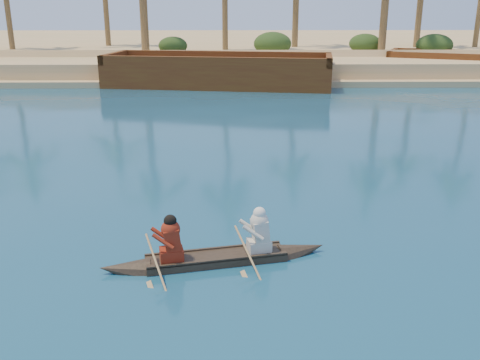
{
  "coord_description": "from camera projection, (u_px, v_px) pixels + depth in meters",
  "views": [
    {
      "loc": [
        8.32,
        -10.26,
        4.67
      ],
      "look_at": [
        8.49,
        1.31,
        0.91
      ],
      "focal_mm": 40.0,
      "sensor_mm": 36.0,
      "label": 1
    }
  ],
  "objects": [
    {
      "name": "sandy_embankment",
      "position": [
        152.0,
        48.0,
        55.5
      ],
      "size": [
        150.0,
        51.0,
        1.5
      ],
      "color": "#DCAC7C",
      "rests_on": "ground"
    },
    {
      "name": "barge_mid",
      "position": [
        219.0,
        73.0,
        32.83
      ],
      "size": [
        14.19,
        6.62,
        2.27
      ],
      "rotation": [
        0.0,
        0.0,
        -0.16
      ],
      "color": "#5C3613",
      "rests_on": "ground"
    },
    {
      "name": "shrub_cluster",
      "position": [
        123.0,
        54.0,
        40.67
      ],
      "size": [
        100.0,
        6.0,
        2.4
      ],
      "primitive_type": null,
      "color": "#253E16",
      "rests_on": "ground"
    },
    {
      "name": "canoe",
      "position": [
        216.0,
        251.0,
        10.18
      ],
      "size": [
        4.4,
        1.51,
        1.21
      ],
      "rotation": [
        0.0,
        0.0,
        0.22
      ],
      "color": "#3C2D21",
      "rests_on": "ground"
    },
    {
      "name": "barge_right",
      "position": [
        478.0,
        67.0,
        36.88
      ],
      "size": [
        12.59,
        8.57,
        2.0
      ],
      "rotation": [
        0.0,
        0.0,
        -0.42
      ],
      "color": "#5C3613",
      "rests_on": "ground"
    }
  ]
}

